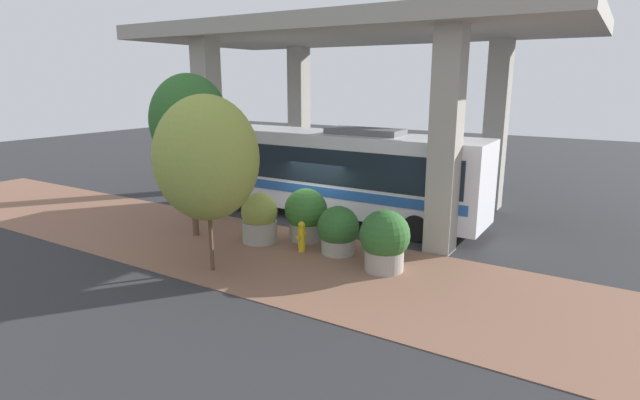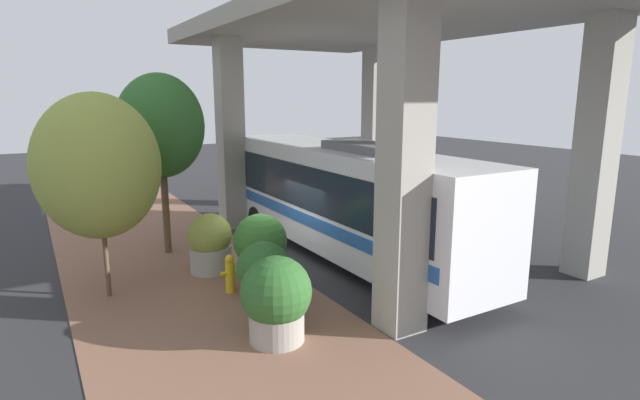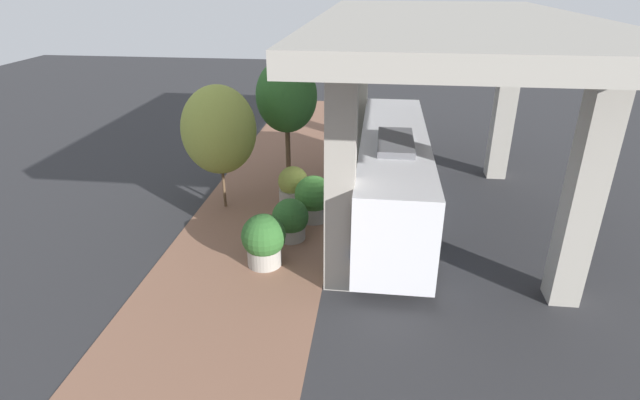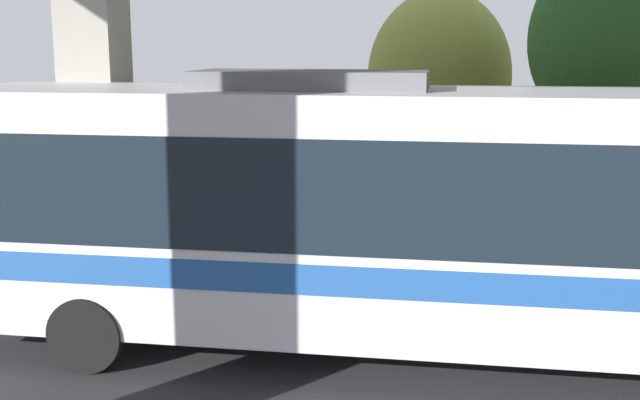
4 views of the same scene
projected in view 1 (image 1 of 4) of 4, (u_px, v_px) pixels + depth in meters
ground_plane at (304, 231)px, 19.37m from camera, size 80.00×80.00×0.00m
sidewalk_strip at (255, 252)px, 16.88m from camera, size 6.00×40.00×0.02m
overpass at (355, 49)px, 21.04m from camera, size 9.40×18.49×8.00m
bus at (338, 170)px, 20.58m from camera, size 2.70×12.19×3.85m
fire_hydrant at (302, 237)px, 16.86m from camera, size 0.52×0.25×1.07m
planter_front at (338, 231)px, 16.62m from camera, size 1.40×1.40×1.64m
planter_middle at (260, 218)px, 17.81m from camera, size 1.31×1.31×1.80m
planter_back at (385, 240)px, 15.10m from camera, size 1.54×1.54×1.91m
planter_extra at (306, 214)px, 18.01m from camera, size 1.55×1.55×1.92m
street_tree_near at (189, 122)px, 17.76m from camera, size 2.79×2.79×5.94m
street_tree_far at (207, 158)px, 14.51m from camera, size 3.07×3.07×5.32m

